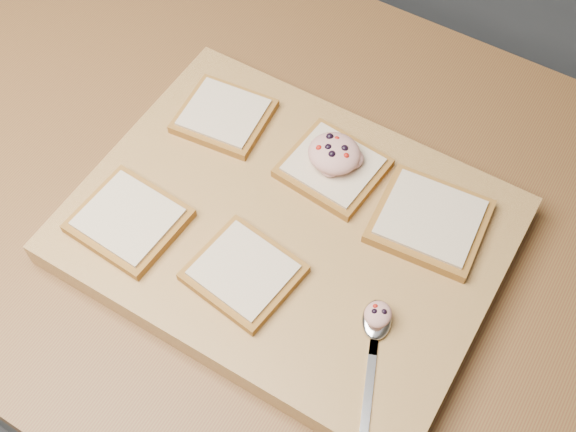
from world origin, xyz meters
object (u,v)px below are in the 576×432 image
Objects in this scene: cutting_board at (288,231)px; spoon at (375,330)px; bread_far_center at (333,167)px; tuna_salad_dollop at (334,153)px.

cutting_board is 0.17m from spoon.
tuna_salad_dollop reaches higher than bread_far_center.
tuna_salad_dollop is at bearing 131.04° from spoon.
spoon is (0.15, -0.17, -0.00)m from bread_far_center.
bread_far_center is 0.78× the size of spoon.
tuna_salad_dollop is 0.23m from spoon.
cutting_board is 0.10m from bread_far_center.
bread_far_center is 0.22m from spoon.
cutting_board is 7.63× the size of tuna_salad_dollop.
tuna_salad_dollop is 0.41× the size of spoon.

